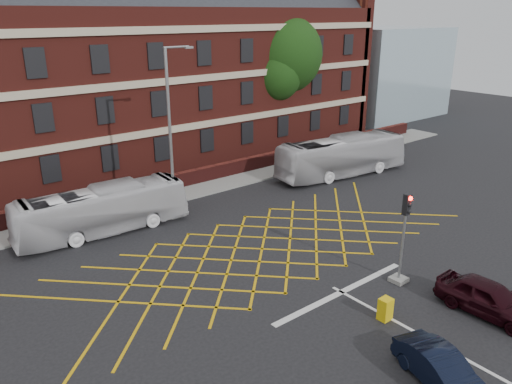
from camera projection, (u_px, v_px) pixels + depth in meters
ground at (288, 263)px, 24.58m from camera, size 120.00×120.00×0.00m
victorian_building at (98, 65)px, 38.09m from camera, size 51.00×12.17×20.40m
boundary_wall at (159, 186)px, 33.87m from camera, size 56.00×0.50×1.10m
far_pavement at (166, 196)px, 33.31m from camera, size 60.00×3.00×0.12m
glass_block at (381, 72)px, 58.37m from camera, size 14.00×10.00×10.00m
box_junction_hatching at (262, 249)px, 26.04m from camera, size 8.22×8.22×0.02m
stop_line at (342, 292)px, 22.02m from camera, size 8.00×0.30×0.02m
centre_line at (483, 369)px, 17.29m from camera, size 0.15×14.00×0.02m
bus_left at (102, 210)px, 27.59m from camera, size 9.65×2.78×2.66m
bus_right at (342, 156)px, 37.32m from camera, size 10.90×4.02×2.97m
car_navy at (441, 370)px, 16.36m from camera, size 2.28×3.90×1.22m
car_maroon at (489, 298)px, 20.24m from camera, size 1.79×4.26×1.44m
deciduous_tree at (282, 60)px, 44.01m from camera, size 7.38×7.02×11.65m
traffic_light_near at (402, 247)px, 22.31m from camera, size 0.70×0.70×4.27m
street_lamp at (173, 160)px, 29.18m from camera, size 2.25×1.00×9.90m
utility_cabinet at (385, 309)px, 19.94m from camera, size 0.50×0.44×0.94m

